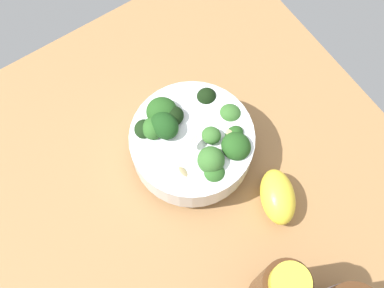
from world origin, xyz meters
TOP-DOWN VIEW (x-y plane):
  - ground_plane at (0.00, 0.00)cm, footprint 65.49×65.49cm
  - bowl_of_broccoli at (-3.94, -3.05)cm, footprint 17.69×17.53cm
  - lemon_wedge at (-9.81, 9.88)cm, footprint 7.95×9.40cm

SIDE VIEW (x-z plane):
  - ground_plane at x=0.00cm, z-range -4.83..0.00cm
  - lemon_wedge at x=-9.81cm, z-range 0.00..4.58cm
  - bowl_of_broccoli at x=-3.94cm, z-range -0.29..9.56cm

